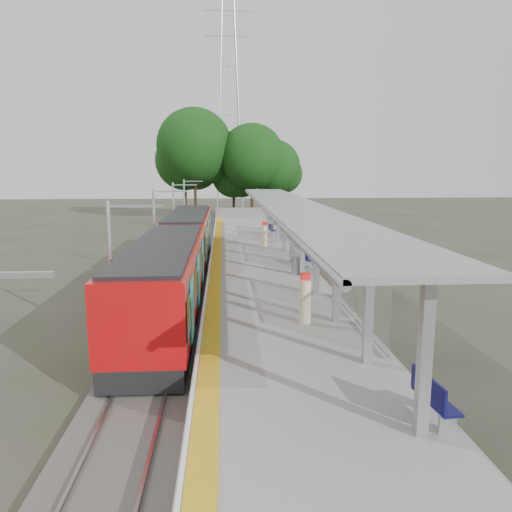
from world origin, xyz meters
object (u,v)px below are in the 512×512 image
Objects in this scene: bench_near at (433,397)px; info_pillar_near at (305,301)px; bench_mid at (306,257)px; train at (180,252)px; info_pillar_far at (264,236)px; litter_bin at (296,265)px; bench_far at (272,229)px.

info_pillar_near is (-1.68, 7.25, 0.27)m from bench_near.
bench_mid is 0.77× the size of info_pillar_near.
train reaches higher than bench_mid.
info_pillar_far is (-1.67, 25.38, 0.23)m from bench_near.
info_pillar_far is at bearing 95.19° from litter_bin.
bench_near is (7.00, -16.92, -0.51)m from train.
info_pillar_far is at bearing 95.60° from bench_mid.
bench_mid is 2.41m from litter_bin.
info_pillar_far is (0.01, 18.13, -0.04)m from info_pillar_near.
info_pillar_near is (-1.15, -24.46, 0.32)m from bench_far.
info_pillar_near reaches higher than bench_far.
info_pillar_near reaches higher than info_pillar_far.
litter_bin is at bearing -99.01° from bench_far.
litter_bin is (6.20, -1.18, -0.58)m from train.
bench_mid is 0.81× the size of info_pillar_far.
litter_bin is at bearing 87.80° from bench_near.
litter_bin reaches higher than bench_far.
info_pillar_near is 18.13m from info_pillar_far.
train is 19.43× the size of bench_far.
train is at bearing 107.38° from bench_near.
info_pillar_far is 9.69m from litter_bin.
bench_near is at bearing -97.10° from bench_far.
bench_far is (-0.65, 13.75, -0.01)m from bench_mid.
bench_near is 25.44m from info_pillar_far.
train is 14.71× the size of info_pillar_near.
bench_near is at bearing -91.68° from info_pillar_near.
train is 15.38× the size of info_pillar_far.
bench_far is at bearing 66.38° from train.
bench_mid is 10.87m from info_pillar_near.
info_pillar_far is 1.90× the size of litter_bin.
info_pillar_near is 1.05× the size of info_pillar_far.
info_pillar_near reaches higher than bench_near.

